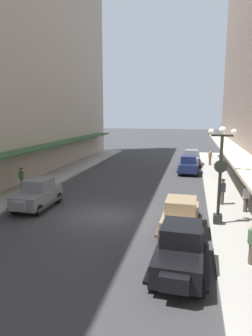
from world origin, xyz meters
The scene contains 13 objects.
ground_plane centered at (0.00, 0.00, 0.00)m, with size 200.00×200.00×0.00m, color #38383A.
sidewalk_right centered at (7.50, 0.00, 0.07)m, with size 3.00×60.00×0.15m, color #A8A59E.
parked_car_0 centered at (-4.57, 0.60, 0.94)m, with size 2.15×4.27×1.84m.
parked_car_1 centered at (4.89, 18.44, 0.94)m, with size 2.24×4.30×1.84m.
parked_car_2 centered at (4.64, -5.46, 0.94)m, with size 2.29×4.31×1.84m.
parked_car_3 centered at (4.60, 13.91, 0.94)m, with size 2.20×4.28×1.84m.
parked_car_4 centered at (4.51, -1.60, 0.94)m, with size 2.24×4.29×1.84m.
lamp_post_with_clock centered at (6.40, -0.23, 2.99)m, with size 1.42×0.44×5.16m.
fire_hydrant centered at (-6.35, 5.28, 0.56)m, with size 0.24×0.24×0.82m.
pedestrian_0 centered at (-7.81, 4.10, 1.01)m, with size 0.36×0.28×1.67m.
pedestrian_1 centered at (8.16, 2.12, 1.01)m, with size 0.36×0.28×1.67m.
pedestrian_2 centered at (6.96, 18.67, 0.99)m, with size 0.36×0.24×1.64m.
pedestrian_4 centered at (6.94, 3.37, 1.01)m, with size 0.36×0.28×1.67m.
Camera 1 is at (4.92, -16.20, 5.97)m, focal length 32.08 mm.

